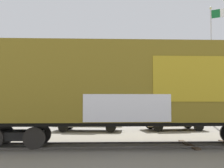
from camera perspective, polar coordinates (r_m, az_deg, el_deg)
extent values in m
plane|color=slate|center=(12.77, 2.29, -12.47)|extent=(260.00, 260.00, 0.00)
cube|color=#4C4742|center=(12.14, 5.94, -12.73)|extent=(59.99, 1.07, 0.08)
cube|color=#4C4742|center=(13.55, 5.04, -11.76)|extent=(59.99, 1.07, 0.08)
cube|color=#423323|center=(13.34, 15.31, -11.81)|extent=(0.28, 2.50, 0.07)
cube|color=olive|center=(12.72, 5.40, 0.20)|extent=(15.64, 3.24, 3.35)
cube|color=#2D2823|center=(12.96, 5.35, 8.14)|extent=(14.82, 0.64, 0.24)
cube|color=#B2931E|center=(11.75, 16.56, 1.04)|extent=(3.43, 0.09, 1.84)
cube|color=silver|center=(11.12, 3.11, -4.89)|extent=(3.49, 0.09, 1.10)
cube|color=black|center=(12.73, 5.44, -7.79)|extent=(15.31, 1.89, 0.20)
cube|color=black|center=(13.17, -18.49, -9.78)|extent=(2.12, 1.38, 0.36)
cylinder|color=black|center=(14.11, -21.04, -9.50)|extent=(0.92, 0.13, 0.92)
cylinder|color=black|center=(12.27, -15.56, -10.54)|extent=(0.92, 0.13, 0.92)
cylinder|color=black|center=(13.67, -14.17, -9.82)|extent=(0.92, 0.13, 0.92)
cylinder|color=silver|center=(24.27, 19.61, 3.31)|extent=(0.12, 0.12, 9.55)
sphere|color=#D8CC66|center=(25.29, 19.38, 14.30)|extent=(0.18, 0.18, 0.18)
cube|color=#14662D|center=(25.02, 21.10, 13.28)|extent=(1.14, 0.76, 0.68)
cube|color=slate|center=(88.51, -2.53, -1.71)|extent=(129.41, 39.51, 9.41)
cube|color=#9E9384|center=(77.54, -9.08, 3.33)|extent=(5.16, 5.23, 3.40)
cube|color=#8C725B|center=(77.59, -9.78, 3.00)|extent=(6.56, 4.79, 2.51)
cone|color=#193D23|center=(79.04, 15.43, 3.67)|extent=(2.23, 2.23, 4.47)
cone|color=#193D23|center=(75.78, -16.42, 3.85)|extent=(2.06, 2.06, 4.11)
cube|color=#B7BABF|center=(18.98, -4.68, -7.40)|extent=(4.68, 2.44, 0.75)
cube|color=#2D333D|center=(18.97, -5.12, -5.30)|extent=(2.24, 1.94, 0.64)
cylinder|color=black|center=(19.73, 0.13, -8.34)|extent=(0.66, 0.30, 0.64)
cylinder|color=black|center=(17.95, -0.26, -8.83)|extent=(0.66, 0.30, 0.64)
cylinder|color=black|center=(20.17, -8.63, -8.20)|extent=(0.66, 0.30, 0.64)
cylinder|color=black|center=(18.43, -9.85, -8.64)|extent=(0.66, 0.30, 0.64)
cube|color=#9E8966|center=(19.97, 12.39, -7.08)|extent=(4.29, 2.26, 0.78)
cube|color=#2D333D|center=(19.86, 11.79, -5.07)|extent=(2.21, 1.88, 0.63)
cylinder|color=black|center=(21.36, 15.09, -7.85)|extent=(0.66, 0.28, 0.64)
cylinder|color=black|center=(19.73, 17.20, -8.19)|extent=(0.66, 0.28, 0.64)
cylinder|color=black|center=(20.40, 7.76, -8.15)|extent=(0.66, 0.28, 0.64)
cylinder|color=black|center=(18.69, 9.33, -8.57)|extent=(0.66, 0.28, 0.64)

